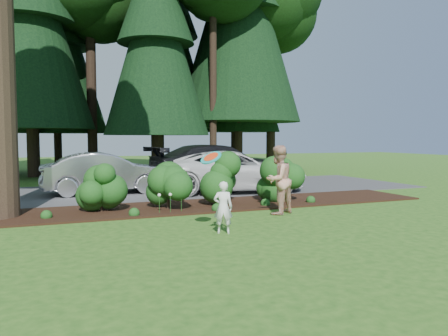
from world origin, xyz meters
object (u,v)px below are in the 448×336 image
at_px(car_white_suv, 233,171).
at_px(adult, 278,180).
at_px(frisbee, 211,157).
at_px(car_dark_suv, 219,165).
at_px(child, 223,207).
at_px(car_silver_wagon, 106,173).

xyz_separation_m(car_white_suv, adult, (-0.71, -4.67, 0.13)).
relative_size(adult, frisbee, 4.03).
height_order(car_dark_suv, frisbee, frisbee).
bearing_deg(child, frisbee, 46.97).
xyz_separation_m(car_silver_wagon, car_white_suv, (4.44, -1.23, 0.02)).
relative_size(car_white_suv, frisbee, 11.95).
bearing_deg(car_silver_wagon, frisbee, -171.91).
bearing_deg(car_dark_suv, car_white_suv, 167.92).
bearing_deg(car_dark_suv, child, 153.34).
relative_size(car_dark_suv, frisbee, 12.98).
xyz_separation_m(car_silver_wagon, frisbee, (1.18, -7.71, 0.86)).
bearing_deg(adult, car_silver_wagon, -82.69).
bearing_deg(car_white_suv, car_silver_wagon, 83.70).
relative_size(car_silver_wagon, car_dark_suv, 0.76).
xyz_separation_m(car_white_suv, child, (-2.93, -6.31, -0.23)).
xyz_separation_m(car_white_suv, frisbee, (-3.26, -6.47, 0.84)).
xyz_separation_m(car_silver_wagon, adult, (3.74, -5.90, 0.15)).
bearing_deg(child, car_white_suv, -94.20).
bearing_deg(frisbee, car_dark_suv, 67.73).
bearing_deg(car_white_suv, adult, -179.35).
bearing_deg(car_silver_wagon, adult, -148.28).
height_order(car_dark_suv, child, car_dark_suv).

